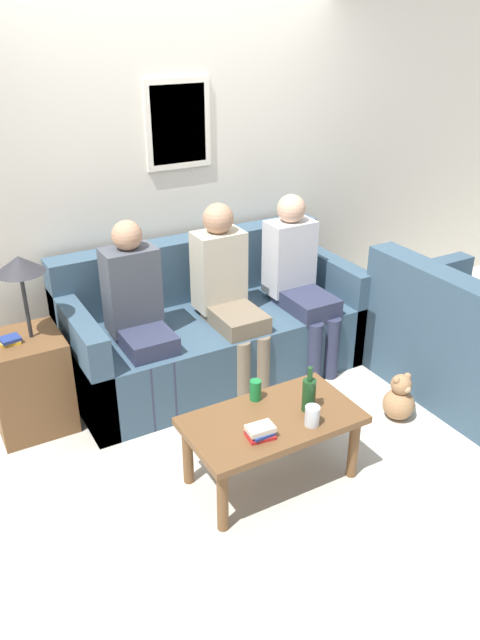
% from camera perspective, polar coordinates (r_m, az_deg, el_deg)
% --- Properties ---
extents(ground_plane, '(16.00, 16.00, 0.00)m').
position_cam_1_polar(ground_plane, '(4.28, 0.95, -7.70)').
color(ground_plane, beige).
extents(wall_back, '(9.00, 0.08, 2.60)m').
position_cam_1_polar(wall_back, '(4.60, -5.68, 12.56)').
color(wall_back, silver).
rests_on(wall_back, ground_plane).
extents(couch_main, '(2.09, 0.93, 0.93)m').
position_cam_1_polar(couch_main, '(4.53, -2.56, -0.86)').
color(couch_main, '#385166').
rests_on(couch_main, ground_plane).
extents(coffee_table, '(0.96, 0.53, 0.42)m').
position_cam_1_polar(coffee_table, '(3.47, 2.93, -9.75)').
color(coffee_table, brown).
rests_on(coffee_table, ground_plane).
extents(side_table_with_lamp, '(0.46, 0.46, 1.15)m').
position_cam_1_polar(side_table_with_lamp, '(4.11, -18.74, -4.86)').
color(side_table_with_lamp, brown).
rests_on(side_table_with_lamp, ground_plane).
extents(wine_bottle, '(0.08, 0.08, 0.27)m').
position_cam_1_polar(wine_bottle, '(3.45, 6.32, -6.74)').
color(wine_bottle, '#19421E').
rests_on(wine_bottle, coffee_table).
extents(drinking_glass, '(0.08, 0.08, 0.11)m').
position_cam_1_polar(drinking_glass, '(3.36, 6.62, -8.70)').
color(drinking_glass, silver).
rests_on(drinking_glass, coffee_table).
extents(book_stack, '(0.15, 0.13, 0.07)m').
position_cam_1_polar(book_stack, '(3.27, 1.87, -10.16)').
color(book_stack, red).
rests_on(book_stack, coffee_table).
extents(soda_can, '(0.07, 0.07, 0.12)m').
position_cam_1_polar(soda_can, '(3.54, 1.42, -6.42)').
color(soda_can, '#197A38').
rests_on(soda_can, coffee_table).
extents(person_left, '(0.34, 0.57, 1.26)m').
position_cam_1_polar(person_left, '(4.01, -9.24, 0.77)').
color(person_left, '#2D334C').
rests_on(person_left, ground_plane).
extents(person_middle, '(0.34, 0.63, 1.26)m').
position_cam_1_polar(person_middle, '(4.26, -1.16, 2.76)').
color(person_middle, '#756651').
rests_on(person_middle, ground_plane).
extents(person_right, '(0.34, 0.63, 1.25)m').
position_cam_1_polar(person_right, '(4.52, 5.36, 3.99)').
color(person_right, '#2D334C').
rests_on(person_right, ground_plane).
extents(teddy_bear, '(0.21, 0.21, 0.33)m').
position_cam_1_polar(teddy_bear, '(4.20, 14.35, -7.05)').
color(teddy_bear, '#A87A51').
rests_on(teddy_bear, ground_plane).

